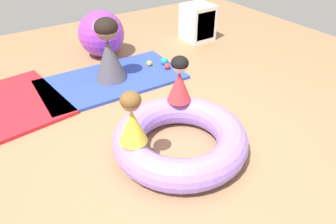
{
  "coord_description": "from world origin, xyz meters",
  "views": [
    {
      "loc": [
        -1.2,
        -1.91,
        1.94
      ],
      "look_at": [
        0.13,
        0.1,
        0.32
      ],
      "focal_mm": 33.97,
      "sensor_mm": 36.0,
      "label": 1
    }
  ],
  "objects_px": {
    "child_in_yellow": "(132,119)",
    "storage_cube": "(199,23)",
    "child_in_red": "(179,80)",
    "play_ball_yellow": "(149,63)",
    "inflatable_cushion": "(180,139)",
    "play_ball_red": "(167,66)",
    "adult_seated": "(109,50)",
    "exercise_ball_large": "(101,34)",
    "play_ball_teal": "(164,61)"
  },
  "relations": [
    {
      "from": "child_in_red",
      "to": "play_ball_yellow",
      "type": "distance_m",
      "value": 1.39
    },
    {
      "from": "adult_seated",
      "to": "storage_cube",
      "type": "distance_m",
      "value": 1.89
    },
    {
      "from": "inflatable_cushion",
      "to": "exercise_ball_large",
      "type": "relative_size",
      "value": 1.86
    },
    {
      "from": "play_ball_red",
      "to": "exercise_ball_large",
      "type": "height_order",
      "value": "exercise_ball_large"
    },
    {
      "from": "play_ball_teal",
      "to": "play_ball_yellow",
      "type": "bearing_deg",
      "value": 157.98
    },
    {
      "from": "child_in_red",
      "to": "child_in_yellow",
      "type": "relative_size",
      "value": 1.01
    },
    {
      "from": "child_in_red",
      "to": "play_ball_teal",
      "type": "xyz_separation_m",
      "value": [
        0.59,
        1.18,
        -0.41
      ]
    },
    {
      "from": "child_in_red",
      "to": "child_in_yellow",
      "type": "height_order",
      "value": "child_in_red"
    },
    {
      "from": "inflatable_cushion",
      "to": "play_ball_teal",
      "type": "height_order",
      "value": "inflatable_cushion"
    },
    {
      "from": "play_ball_teal",
      "to": "exercise_ball_large",
      "type": "relative_size",
      "value": 0.15
    },
    {
      "from": "child_in_yellow",
      "to": "play_ball_yellow",
      "type": "xyz_separation_m",
      "value": [
        1.07,
        1.58,
        -0.43
      ]
    },
    {
      "from": "adult_seated",
      "to": "play_ball_teal",
      "type": "xyz_separation_m",
      "value": [
        0.78,
        -0.03,
        -0.33
      ]
    },
    {
      "from": "child_in_yellow",
      "to": "play_ball_teal",
      "type": "distance_m",
      "value": 2.01
    },
    {
      "from": "play_ball_teal",
      "to": "child_in_red",
      "type": "bearing_deg",
      "value": -116.42
    },
    {
      "from": "inflatable_cushion",
      "to": "play_ball_red",
      "type": "relative_size",
      "value": 15.23
    },
    {
      "from": "adult_seated",
      "to": "play_ball_teal",
      "type": "bearing_deg",
      "value": -103.08
    },
    {
      "from": "child_in_yellow",
      "to": "adult_seated",
      "type": "height_order",
      "value": "adult_seated"
    },
    {
      "from": "inflatable_cushion",
      "to": "play_ball_teal",
      "type": "bearing_deg",
      "value": 61.89
    },
    {
      "from": "child_in_red",
      "to": "storage_cube",
      "type": "bearing_deg",
      "value": -1.61
    },
    {
      "from": "adult_seated",
      "to": "play_ball_yellow",
      "type": "relative_size",
      "value": 10.94
    },
    {
      "from": "child_in_red",
      "to": "play_ball_red",
      "type": "bearing_deg",
      "value": 13.47
    },
    {
      "from": "inflatable_cushion",
      "to": "play_ball_teal",
      "type": "distance_m",
      "value": 1.76
    },
    {
      "from": "child_in_yellow",
      "to": "storage_cube",
      "type": "bearing_deg",
      "value": -66.4
    },
    {
      "from": "play_ball_teal",
      "to": "exercise_ball_large",
      "type": "bearing_deg",
      "value": 122.64
    },
    {
      "from": "child_in_yellow",
      "to": "storage_cube",
      "type": "xyz_separation_m",
      "value": [
        2.29,
        2.08,
        -0.22
      ]
    },
    {
      "from": "adult_seated",
      "to": "play_ball_teal",
      "type": "height_order",
      "value": "adult_seated"
    },
    {
      "from": "play_ball_yellow",
      "to": "inflatable_cushion",
      "type": "bearing_deg",
      "value": -111.24
    },
    {
      "from": "exercise_ball_large",
      "to": "child_in_yellow",
      "type": "bearing_deg",
      "value": -107.37
    },
    {
      "from": "child_in_red",
      "to": "play_ball_red",
      "type": "distance_m",
      "value": 1.25
    },
    {
      "from": "adult_seated",
      "to": "storage_cube",
      "type": "xyz_separation_m",
      "value": [
        1.8,
        0.55,
        -0.14
      ]
    },
    {
      "from": "inflatable_cushion",
      "to": "child_in_red",
      "type": "relative_size",
      "value": 2.61
    },
    {
      "from": "child_in_yellow",
      "to": "storage_cube",
      "type": "relative_size",
      "value": 0.82
    },
    {
      "from": "adult_seated",
      "to": "exercise_ball_large",
      "type": "bearing_deg",
      "value": -28.0
    },
    {
      "from": "adult_seated",
      "to": "child_in_yellow",
      "type": "bearing_deg",
      "value": 151.31
    },
    {
      "from": "adult_seated",
      "to": "child_in_red",
      "type": "bearing_deg",
      "value": 178.08
    },
    {
      "from": "storage_cube",
      "to": "child_in_yellow",
      "type": "bearing_deg",
      "value": -137.8
    },
    {
      "from": "child_in_red",
      "to": "adult_seated",
      "type": "xyz_separation_m",
      "value": [
        -0.19,
        1.21,
        -0.09
      ]
    },
    {
      "from": "play_ball_red",
      "to": "play_ball_yellow",
      "type": "bearing_deg",
      "value": 124.99
    },
    {
      "from": "play_ball_red",
      "to": "storage_cube",
      "type": "height_order",
      "value": "storage_cube"
    },
    {
      "from": "play_ball_yellow",
      "to": "storage_cube",
      "type": "relative_size",
      "value": 0.13
    },
    {
      "from": "exercise_ball_large",
      "to": "storage_cube",
      "type": "height_order",
      "value": "exercise_ball_large"
    },
    {
      "from": "child_in_yellow",
      "to": "play_ball_red",
      "type": "height_order",
      "value": "child_in_yellow"
    },
    {
      "from": "exercise_ball_large",
      "to": "inflatable_cushion",
      "type": "bearing_deg",
      "value": -96.99
    },
    {
      "from": "adult_seated",
      "to": "play_ball_red",
      "type": "xyz_separation_m",
      "value": [
        0.74,
        -0.16,
        -0.34
      ]
    },
    {
      "from": "inflatable_cushion",
      "to": "play_ball_teal",
      "type": "relative_size",
      "value": 12.09
    },
    {
      "from": "adult_seated",
      "to": "play_ball_red",
      "type": "relative_size",
      "value": 9.75
    },
    {
      "from": "exercise_ball_large",
      "to": "play_ball_teal",
      "type": "bearing_deg",
      "value": -57.36
    },
    {
      "from": "child_in_yellow",
      "to": "storage_cube",
      "type": "height_order",
      "value": "child_in_yellow"
    },
    {
      "from": "child_in_yellow",
      "to": "exercise_ball_large",
      "type": "distance_m",
      "value": 2.46
    },
    {
      "from": "adult_seated",
      "to": "exercise_ball_large",
      "type": "xyz_separation_m",
      "value": [
        0.25,
        0.81,
        -0.09
      ]
    }
  ]
}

